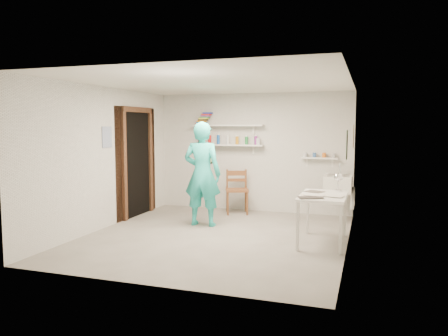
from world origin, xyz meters
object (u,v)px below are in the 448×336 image
(belfast_sink, at_px, (338,184))
(wall_clock, at_px, (207,156))
(man, at_px, (202,174))
(work_table, at_px, (323,219))
(desk_lamp, at_px, (338,177))
(wooden_chair, at_px, (237,190))

(belfast_sink, bearing_deg, wall_clock, -159.46)
(belfast_sink, relative_size, man, 0.33)
(work_table, bearing_deg, desk_lamp, 67.58)
(wooden_chair, bearing_deg, man, -123.46)
(desk_lamp, bearing_deg, belfast_sink, 93.53)
(man, xyz_separation_m, desk_lamp, (2.30, -0.10, 0.04))
(wall_clock, xyz_separation_m, desk_lamp, (2.29, -0.32, -0.26))
(man, height_order, wall_clock, man)
(man, bearing_deg, work_table, 163.83)
(work_table, bearing_deg, belfast_sink, 86.06)
(man, bearing_deg, wall_clock, -93.61)
(man, distance_m, work_table, 2.25)
(wooden_chair, bearing_deg, work_table, -63.48)
(wall_clock, relative_size, wooden_chair, 0.35)
(man, height_order, wooden_chair, man)
(desk_lamp, bearing_deg, work_table, -112.42)
(wall_clock, bearing_deg, belfast_sink, 18.73)
(wooden_chair, bearing_deg, belfast_sink, -24.21)
(man, bearing_deg, desk_lamp, 175.62)
(belfast_sink, bearing_deg, wooden_chair, 176.17)
(desk_lamp, bearing_deg, wall_clock, 171.98)
(belfast_sink, height_order, desk_lamp, desk_lamp)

